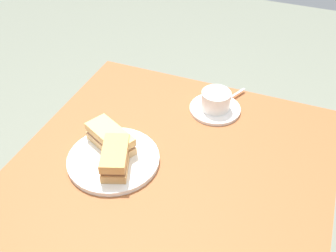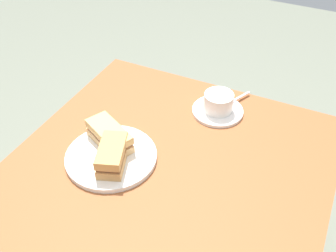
{
  "view_description": "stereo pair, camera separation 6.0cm",
  "coord_description": "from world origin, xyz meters",
  "px_view_note": "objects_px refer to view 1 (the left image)",
  "views": [
    {
      "loc": [
        0.61,
        0.27,
        1.49
      ],
      "look_at": [
        -0.21,
        -0.06,
        0.74
      ],
      "focal_mm": 42.5,
      "sensor_mm": 36.0,
      "label": 1
    },
    {
      "loc": [
        0.59,
        0.32,
        1.49
      ],
      "look_at": [
        -0.21,
        -0.06,
        0.74
      ],
      "focal_mm": 42.5,
      "sensor_mm": 36.0,
      "label": 2
    }
  ],
  "objects_px": {
    "sandwich_front": "(115,158)",
    "coffee_cup": "(216,99)",
    "coffee_saucer": "(215,109)",
    "spoon": "(232,97)",
    "dining_table": "(160,208)",
    "sandwich_back": "(111,138)",
    "sandwich_plate": "(114,159)"
  },
  "relations": [
    {
      "from": "sandwich_front",
      "to": "coffee_cup",
      "type": "height_order",
      "value": "sandwich_front"
    },
    {
      "from": "coffee_saucer",
      "to": "spoon",
      "type": "bearing_deg",
      "value": 154.72
    },
    {
      "from": "dining_table",
      "to": "coffee_saucer",
      "type": "relative_size",
      "value": 6.3
    },
    {
      "from": "sandwich_back",
      "to": "coffee_saucer",
      "type": "relative_size",
      "value": 1.01
    },
    {
      "from": "dining_table",
      "to": "spoon",
      "type": "distance_m",
      "value": 0.46
    },
    {
      "from": "spoon",
      "to": "dining_table",
      "type": "bearing_deg",
      "value": -9.41
    },
    {
      "from": "coffee_cup",
      "to": "spoon",
      "type": "height_order",
      "value": "coffee_cup"
    },
    {
      "from": "dining_table",
      "to": "sandwich_plate",
      "type": "xyz_separation_m",
      "value": [
        -0.05,
        -0.15,
        0.08
      ]
    },
    {
      "from": "dining_table",
      "to": "sandwich_back",
      "type": "bearing_deg",
      "value": -115.35
    },
    {
      "from": "coffee_saucer",
      "to": "coffee_cup",
      "type": "bearing_deg",
      "value": -173.82
    },
    {
      "from": "sandwich_front",
      "to": "spoon",
      "type": "distance_m",
      "value": 0.47
    },
    {
      "from": "sandwich_plate",
      "to": "sandwich_back",
      "type": "distance_m",
      "value": 0.06
    },
    {
      "from": "sandwich_back",
      "to": "spoon",
      "type": "bearing_deg",
      "value": 144.34
    },
    {
      "from": "sandwich_back",
      "to": "coffee_saucer",
      "type": "distance_m",
      "value": 0.36
    },
    {
      "from": "coffee_saucer",
      "to": "sandwich_plate",
      "type": "bearing_deg",
      "value": -31.02
    },
    {
      "from": "dining_table",
      "to": "coffee_cup",
      "type": "xyz_separation_m",
      "value": [
        -0.37,
        0.04,
        0.12
      ]
    },
    {
      "from": "sandwich_plate",
      "to": "sandwich_front",
      "type": "height_order",
      "value": "sandwich_front"
    },
    {
      "from": "sandwich_plate",
      "to": "sandwich_front",
      "type": "bearing_deg",
      "value": 41.75
    },
    {
      "from": "sandwich_back",
      "to": "coffee_cup",
      "type": "xyz_separation_m",
      "value": [
        -0.28,
        0.22,
        -0.0
      ]
    },
    {
      "from": "dining_table",
      "to": "coffee_saucer",
      "type": "xyz_separation_m",
      "value": [
        -0.37,
        0.04,
        0.08
      ]
    },
    {
      "from": "sandwich_back",
      "to": "sandwich_front",
      "type": "bearing_deg",
      "value": 37.12
    },
    {
      "from": "sandwich_back",
      "to": "dining_table",
      "type": "bearing_deg",
      "value": 64.65
    },
    {
      "from": "sandwich_back",
      "to": "coffee_cup",
      "type": "bearing_deg",
      "value": 142.17
    },
    {
      "from": "sandwich_plate",
      "to": "spoon",
      "type": "xyz_separation_m",
      "value": [
        -0.39,
        0.23,
        0.01
      ]
    },
    {
      "from": "dining_table",
      "to": "sandwich_front",
      "type": "xyz_separation_m",
      "value": [
        -0.02,
        -0.13,
        0.12
      ]
    },
    {
      "from": "sandwich_plate",
      "to": "coffee_saucer",
      "type": "bearing_deg",
      "value": 148.98
    },
    {
      "from": "dining_table",
      "to": "spoon",
      "type": "bearing_deg",
      "value": 170.59
    },
    {
      "from": "sandwich_back",
      "to": "coffee_saucer",
      "type": "bearing_deg",
      "value": 142.01
    },
    {
      "from": "sandwich_front",
      "to": "coffee_saucer",
      "type": "height_order",
      "value": "sandwich_front"
    },
    {
      "from": "sandwich_front",
      "to": "spoon",
      "type": "xyz_separation_m",
      "value": [
        -0.42,
        0.21,
        -0.03
      ]
    },
    {
      "from": "dining_table",
      "to": "sandwich_back",
      "type": "relative_size",
      "value": 6.21
    },
    {
      "from": "sandwich_front",
      "to": "coffee_saucer",
      "type": "xyz_separation_m",
      "value": [
        -0.35,
        0.17,
        -0.04
      ]
    }
  ]
}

